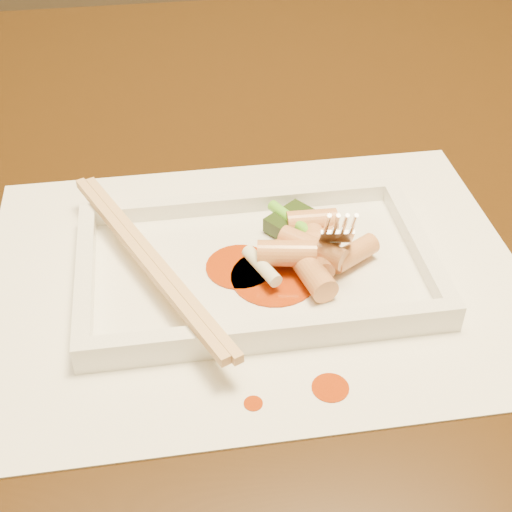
{
  "coord_description": "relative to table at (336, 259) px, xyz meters",
  "views": [
    {
      "loc": [
        -0.16,
        -0.53,
        1.1
      ],
      "look_at": [
        -0.1,
        -0.13,
        0.77
      ],
      "focal_mm": 50.0,
      "sensor_mm": 36.0,
      "label": 1
    }
  ],
  "objects": [
    {
      "name": "table",
      "position": [
        0.0,
        0.0,
        0.0
      ],
      "size": [
        1.4,
        0.9,
        0.75
      ],
      "color": "black",
      "rests_on": "ground"
    },
    {
      "name": "placemat",
      "position": [
        -0.1,
        -0.13,
        0.1
      ],
      "size": [
        0.4,
        0.3,
        0.0
      ],
      "primitive_type": "cube",
      "color": "white",
      "rests_on": "table"
    },
    {
      "name": "sauce_splatter_a",
      "position": [
        -0.07,
        -0.24,
        0.1
      ],
      "size": [
        0.02,
        0.02,
        0.0
      ],
      "primitive_type": "cylinder",
      "color": "#A33004",
      "rests_on": "placemat"
    },
    {
      "name": "sauce_splatter_b",
      "position": [
        -0.12,
        -0.25,
        0.1
      ],
      "size": [
        0.01,
        0.01,
        0.0
      ],
      "primitive_type": "cylinder",
      "color": "#A33004",
      "rests_on": "placemat"
    },
    {
      "name": "plate_base",
      "position": [
        -0.1,
        -0.13,
        0.11
      ],
      "size": [
        0.26,
        0.16,
        0.01
      ],
      "primitive_type": "cube",
      "color": "white",
      "rests_on": "placemat"
    },
    {
      "name": "plate_rim_far",
      "position": [
        -0.1,
        -0.05,
        0.12
      ],
      "size": [
        0.26,
        0.01,
        0.01
      ],
      "primitive_type": "cube",
      "color": "white",
      "rests_on": "plate_base"
    },
    {
      "name": "plate_rim_near",
      "position": [
        -0.1,
        -0.2,
        0.12
      ],
      "size": [
        0.26,
        0.01,
        0.01
      ],
      "primitive_type": "cube",
      "color": "white",
      "rests_on": "plate_base"
    },
    {
      "name": "plate_rim_left",
      "position": [
        -0.22,
        -0.13,
        0.12
      ],
      "size": [
        0.01,
        0.14,
        0.01
      ],
      "primitive_type": "cube",
      "color": "white",
      "rests_on": "plate_base"
    },
    {
      "name": "plate_rim_right",
      "position": [
        0.02,
        -0.13,
        0.12
      ],
      "size": [
        0.01,
        0.14,
        0.01
      ],
      "primitive_type": "cube",
      "color": "white",
      "rests_on": "plate_base"
    },
    {
      "name": "veg_piece",
      "position": [
        -0.06,
        -0.09,
        0.12
      ],
      "size": [
        0.05,
        0.05,
        0.01
      ],
      "primitive_type": "cube",
      "rotation": [
        0.0,
        0.0,
        0.65
      ],
      "color": "black",
      "rests_on": "plate_base"
    },
    {
      "name": "scallion_white",
      "position": [
        -0.1,
        -0.14,
        0.12
      ],
      "size": [
        0.02,
        0.04,
        0.01
      ],
      "primitive_type": "cylinder",
      "rotation": [
        1.57,
        0.0,
        0.39
      ],
      "color": "#EAEACC",
      "rests_on": "plate_base"
    },
    {
      "name": "scallion_green",
      "position": [
        -0.06,
        -0.11,
        0.12
      ],
      "size": [
        0.05,
        0.08,
        0.01
      ],
      "primitive_type": "cylinder",
      "rotation": [
        1.57,
        0.0,
        0.5
      ],
      "color": "#4AAD1C",
      "rests_on": "plate_base"
    },
    {
      "name": "chopstick_a",
      "position": [
        -0.18,
        -0.13,
        0.13
      ],
      "size": [
        0.1,
        0.22,
        0.01
      ],
      "primitive_type": "cube",
      "rotation": [
        0.0,
        0.0,
        0.42
      ],
      "color": "tan",
      "rests_on": "plate_rim_near"
    },
    {
      "name": "chopstick_b",
      "position": [
        -0.17,
        -0.13,
        0.13
      ],
      "size": [
        0.1,
        0.22,
        0.01
      ],
      "primitive_type": "cube",
      "rotation": [
        0.0,
        0.0,
        0.42
      ],
      "color": "tan",
      "rests_on": "plate_rim_near"
    },
    {
      "name": "fork",
      "position": [
        -0.03,
        -0.11,
        0.18
      ],
      "size": [
        0.09,
        0.1,
        0.14
      ],
      "primitive_type": null,
      "color": "silver",
      "rests_on": "plate_base"
    },
    {
      "name": "sauce_blob_0",
      "position": [
        -0.09,
        -0.14,
        0.11
      ],
      "size": [
        0.06,
        0.06,
        0.0
      ],
      "primitive_type": "cylinder",
      "color": "#A33004",
      "rests_on": "plate_base"
    },
    {
      "name": "sauce_blob_1",
      "position": [
        -0.11,
        -0.13,
        0.11
      ],
      "size": [
        0.05,
        0.05,
        0.0
      ],
      "primitive_type": "cylinder",
      "color": "#A33004",
      "rests_on": "plate_base"
    },
    {
      "name": "rice_cake_0",
      "position": [
        -0.05,
        -0.13,
        0.12
      ],
      "size": [
        0.02,
        0.05,
        0.02
      ],
      "primitive_type": "cylinder",
      "rotation": [
        1.57,
        0.0,
        3.1
      ],
      "color": "tan",
      "rests_on": "plate_base"
    },
    {
      "name": "rice_cake_1",
      "position": [
        -0.06,
        -0.15,
        0.12
      ],
      "size": [
        0.03,
        0.05,
        0.02
      ],
      "primitive_type": "cylinder",
      "rotation": [
        1.57,
        0.0,
        0.24
      ],
      "color": "tan",
      "rests_on": "plate_base"
    },
    {
      "name": "rice_cake_2",
      "position": [
        -0.06,
        -0.13,
        0.13
      ],
      "size": [
        0.05,
        0.05,
        0.02
      ],
      "primitive_type": "cylinder",
      "rotation": [
        1.57,
        0.0,
        0.82
      ],
      "color": "tan",
      "rests_on": "plate_base"
    },
    {
      "name": "rice_cake_3",
      "position": [
        -0.05,
        -0.09,
        0.12
      ],
      "size": [
        0.04,
        0.02,
        0.02
      ],
      "primitive_type": "cylinder",
      "rotation": [
        1.57,
        0.0,
        1.54
      ],
      "color": "tan",
      "rests_on": "plate_base"
    },
    {
      "name": "rice_cake_4",
      "position": [
        -0.03,
        -0.14,
        0.12
      ],
      "size": [
        0.04,
        0.03,
        0.02
      ],
      "primitive_type": "cylinder",
      "rotation": [
        1.57,
        0.0,
        2.11
      ],
      "color": "tan",
      "rests_on": "plate_base"
    },
    {
      "name": "rice_cake_5",
      "position": [
        -0.08,
        -0.14,
        0.13
      ],
      "size": [
        0.05,
        0.03,
        0.02
      ],
      "primitive_type": "cylinder",
      "rotation": [
        1.57,
        0.0,
        1.4
      ],
      "color": "tan",
      "rests_on": "plate_base"
    },
    {
      "name": "rice_cake_6",
      "position": [
        -0.06,
        -0.12,
        0.12
      ],
      "size": [
        0.05,
        0.03,
        0.02
      ],
      "primitive_type": "cylinder",
      "rotation": [
        1.57,
        0.0,
        1.79
      ],
      "color": "tan",
      "rests_on": "plate_base"
    },
    {
      "name": "rice_cake_7",
      "position": [
        -0.06,
        -0.13,
        0.12
      ],
      "size": [
        0.05,
        0.04,
        0.02
      ],
      "primitive_type": "cylinder",
      "rotation": [
        1.57,
        0.0,
        0.91
      ],
      "color": "tan",
      "rests_on": "plate_base"
    }
  ]
}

